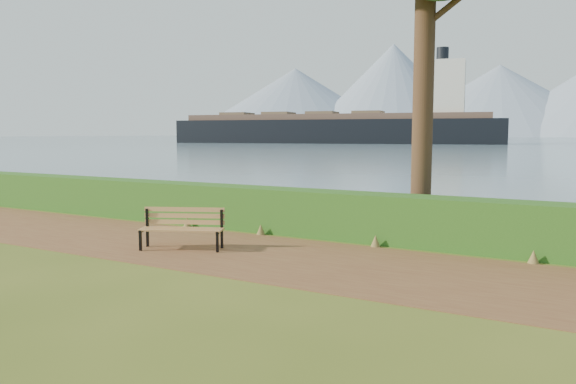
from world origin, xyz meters
The scene contains 5 objects.
ground centered at (0.00, 0.00, 0.00)m, with size 140.00×140.00×0.00m, color #425117.
path centered at (0.00, 0.30, 0.01)m, with size 40.00×3.40×0.01m, color brown.
hedge centered at (0.00, 2.60, 0.50)m, with size 32.00×0.85×1.00m, color #1D4814.
bench centered at (-1.61, 0.01, 0.47)m, with size 1.66×1.08×0.81m.
cargo_ship centered at (-45.21, 105.96, 3.26)m, with size 72.92×25.38×21.89m.
Camera 1 is at (5.52, -8.36, 2.26)m, focal length 35.00 mm.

